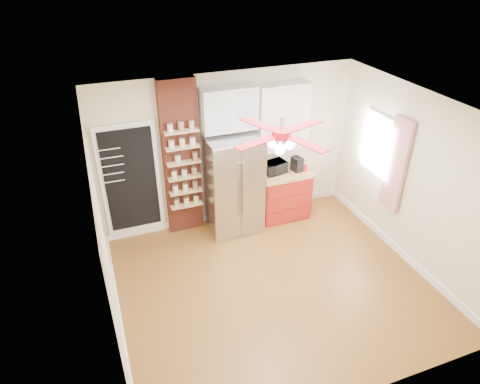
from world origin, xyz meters
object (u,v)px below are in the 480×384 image
object	(u,v)px
coffee_maker	(297,164)
canister_left	(304,167)
red_cabinet	(282,194)
pantry_jar_oats	(177,159)
ceiling_fan	(281,134)
fridge	(233,184)
toaster_oven	(275,167)

from	to	relation	value
coffee_maker	canister_left	world-z (taller)	coffee_maker
red_cabinet	pantry_jar_oats	distance (m)	2.11
coffee_maker	ceiling_fan	bearing A→B (deg)	-137.57
fridge	pantry_jar_oats	xyz separation A→B (m)	(-0.89, 0.17, 0.56)
coffee_maker	pantry_jar_oats	size ratio (longest dim) A/B	2.16
toaster_oven	red_cabinet	bearing A→B (deg)	-25.40
fridge	red_cabinet	bearing A→B (deg)	2.95
fridge	red_cabinet	distance (m)	1.06
red_cabinet	canister_left	distance (m)	0.64
fridge	ceiling_fan	xyz separation A→B (m)	(0.05, -1.63, 1.55)
canister_left	fridge	bearing A→B (deg)	179.56
red_cabinet	toaster_oven	size ratio (longest dim) A/B	2.40
fridge	ceiling_fan	bearing A→B (deg)	-88.24
canister_left	toaster_oven	bearing A→B (deg)	169.39
coffee_maker	pantry_jar_oats	xyz separation A→B (m)	(-2.10, 0.14, 0.40)
red_cabinet	ceiling_fan	world-z (taller)	ceiling_fan
ceiling_fan	coffee_maker	size ratio (longest dim) A/B	5.38
ceiling_fan	toaster_oven	world-z (taller)	ceiling_fan
red_cabinet	toaster_oven	xyz separation A→B (m)	(-0.16, 0.04, 0.56)
ceiling_fan	coffee_maker	distance (m)	2.46
red_cabinet	pantry_jar_oats	xyz separation A→B (m)	(-1.86, 0.12, 0.98)
ceiling_fan	toaster_oven	xyz separation A→B (m)	(0.76, 1.72, -1.42)
fridge	canister_left	distance (m)	1.34
ceiling_fan	toaster_oven	distance (m)	2.35
red_cabinet	fridge	bearing A→B (deg)	-177.05
coffee_maker	toaster_oven	bearing A→B (deg)	158.93
red_cabinet	ceiling_fan	size ratio (longest dim) A/B	0.67
coffee_maker	pantry_jar_oats	bearing A→B (deg)	163.61
canister_left	pantry_jar_oats	distance (m)	2.28
red_cabinet	coffee_maker	size ratio (longest dim) A/B	3.61
ceiling_fan	red_cabinet	bearing A→B (deg)	61.29
fridge	ceiling_fan	distance (m)	2.25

